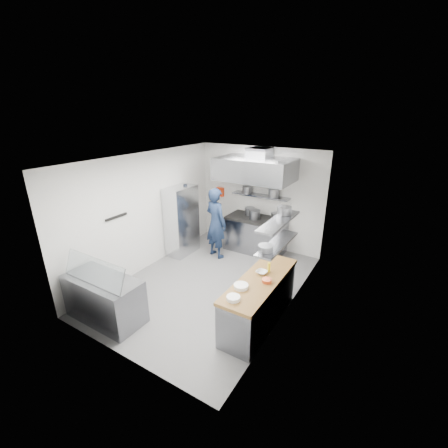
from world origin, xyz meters
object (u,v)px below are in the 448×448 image
Objects in this scene: wire_rack at (182,221)px; display_case at (105,299)px; gas_range at (255,235)px; chef at (216,223)px.

wire_rack reaches higher than display_case.
wire_rack is 3.04m from display_case.
gas_range is 1.07× the size of display_case.
gas_range is at bearing 74.98° from display_case.
chef is 3.32m from display_case.
chef is at bearing 83.77° from display_case.
wire_rack reaches higher than gas_range.
wire_rack is at bearing -144.81° from gas_range.
wire_rack is at bearing 100.18° from display_case.
chef is 1.25× the size of display_case.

